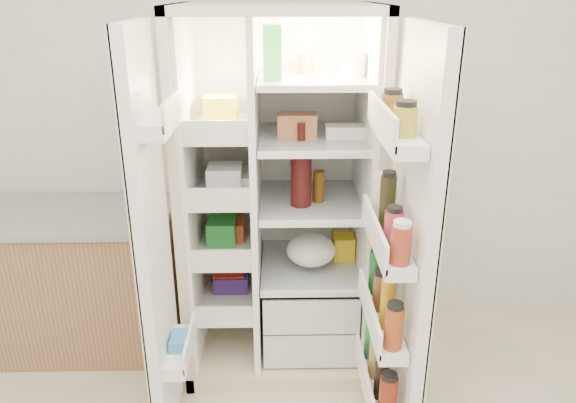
{
  "coord_description": "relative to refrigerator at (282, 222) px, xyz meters",
  "views": [
    {
      "loc": [
        -0.02,
        -0.91,
        1.86
      ],
      "look_at": [
        0.03,
        1.25,
        1.01
      ],
      "focal_mm": 34.0,
      "sensor_mm": 36.0,
      "label": 1
    }
  ],
  "objects": [
    {
      "name": "fridge_door",
      "position": [
        0.46,
        -0.69,
        0.13
      ],
      "size": [
        0.17,
        0.58,
        1.72
      ],
      "color": "white",
      "rests_on": "floor"
    },
    {
      "name": "kitchen_counter",
      "position": [
        -1.12,
        0.05,
        -0.35
      ],
      "size": [
        1.09,
        0.58,
        0.79
      ],
      "color": "#986F4C",
      "rests_on": "floor"
    },
    {
      "name": "wall_back",
      "position": [
        -0.0,
        0.35,
        0.61
      ],
      "size": [
        4.0,
        0.02,
        2.7
      ],
      "primitive_type": "cube",
      "color": "white",
      "rests_on": "floor"
    },
    {
      "name": "freezer_door",
      "position": [
        -0.52,
        -0.6,
        0.15
      ],
      "size": [
        0.15,
        0.4,
        1.72
      ],
      "color": "white",
      "rests_on": "floor"
    },
    {
      "name": "refrigerator",
      "position": [
        0.0,
        0.0,
        0.0
      ],
      "size": [
        0.92,
        0.7,
        1.8
      ],
      "color": "beige",
      "rests_on": "floor"
    }
  ]
}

